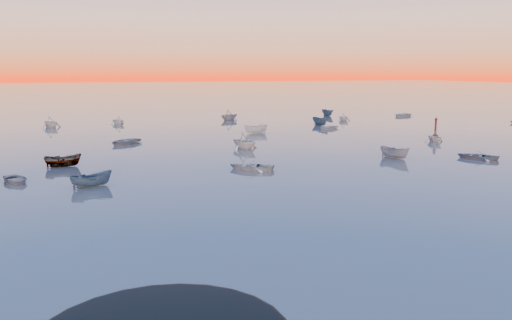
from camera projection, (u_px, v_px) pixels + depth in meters
name	position (u px, v px, depth m)	size (l,w,h in m)	color
ground	(155.00, 112.00, 113.60)	(600.00, 600.00, 0.00)	#665B55
mud_lobes	(484.00, 316.00, 19.28)	(140.00, 6.00, 0.07)	black
moored_fleet	(198.00, 138.00, 69.71)	(124.00, 58.00, 1.20)	silver
boat_near_left	(15.00, 182.00, 42.28)	(3.61, 1.51, 0.90)	slate
boat_near_center	(92.00, 187.00, 40.78)	(3.47, 1.47, 1.20)	#334C62
boat_near_right	(435.00, 142.00, 66.12)	(3.23, 1.46, 1.13)	silver
channel_marker	(436.00, 128.00, 71.93)	(0.80, 0.80, 2.85)	#46110F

